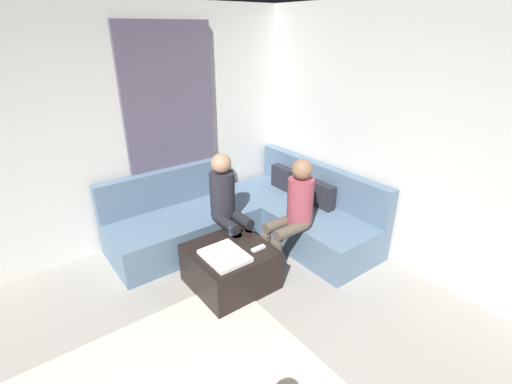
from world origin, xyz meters
The scene contains 10 objects.
wall_back centered at (0.00, 2.94, 1.35)m, with size 6.00×0.12×2.70m, color silver.
wall_left centered at (-2.94, 0.00, 1.35)m, with size 0.12×6.00×2.70m, color silver.
curtain_panel centered at (-2.84, 1.30, 1.25)m, with size 0.06×1.10×2.50m, color #595166.
sectional_couch centered at (-2.08, 1.88, 0.28)m, with size 2.10×2.55×0.87m.
ottoman centered at (-1.46, 1.17, 0.21)m, with size 0.76×0.76×0.42m, color black.
folded_blanket centered at (-1.36, 1.05, 0.44)m, with size 0.44×0.36×0.04m, color white.
coffee_mug centered at (-1.68, 1.35, 0.47)m, with size 0.08×0.08×0.10m, color #334C72.
game_remote centered at (-1.28, 1.39, 0.43)m, with size 0.05×0.15×0.02m, color white.
person_on_couch_back centered at (-1.38, 1.93, 0.66)m, with size 0.30×0.60×1.20m.
person_on_couch_side centered at (-1.93, 1.46, 0.66)m, with size 0.60×0.30×1.20m.
Camera 1 is at (1.17, -0.49, 2.43)m, focal length 25.92 mm.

